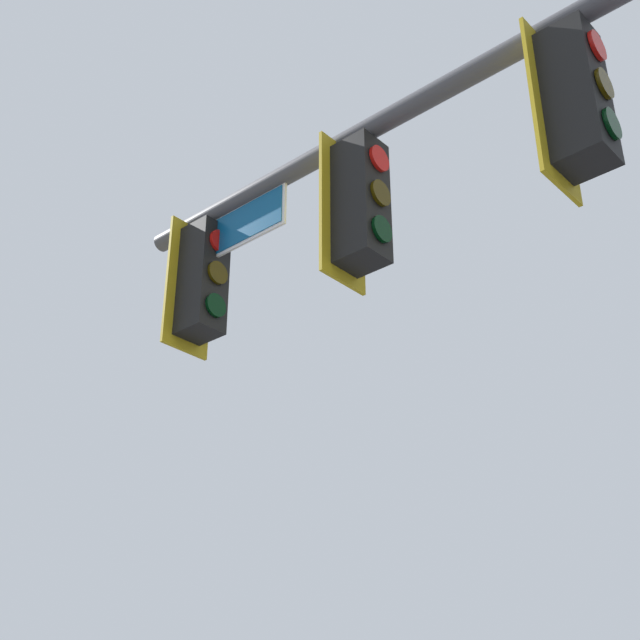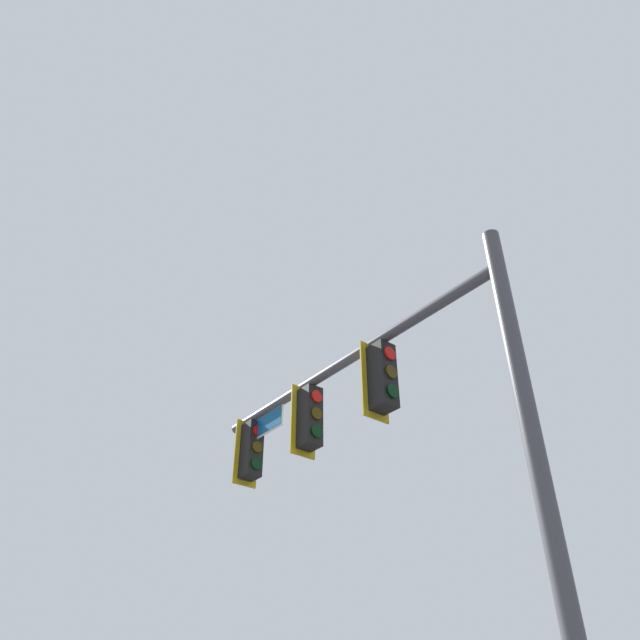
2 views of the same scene
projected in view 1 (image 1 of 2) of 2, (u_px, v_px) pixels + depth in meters
signal_pole_near at (554, 198)px, 5.72m from camera, size 6.70×1.52×7.18m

